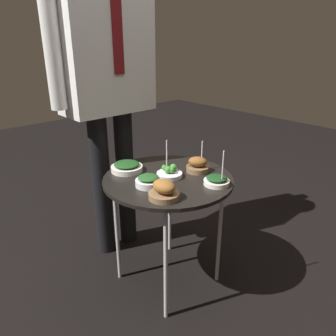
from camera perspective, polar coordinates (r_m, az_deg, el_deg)
The scene contains 9 objects.
ground_plane at distance 1.96m, azimuth -0.00°, elevation -18.59°, with size 8.00×8.00×0.00m, color black.
serving_cart at distance 1.64m, azimuth -0.00°, elevation -3.06°, with size 0.65×0.65×0.62m.
bowl_broccoli_back_right at distance 1.63m, azimuth 0.22°, elevation -0.81°, with size 0.13×0.13×0.18m.
bowl_spinach_far_rim at distance 1.71m, azimuth -7.19°, elevation 0.17°, with size 0.16×0.16×0.05m.
bowl_roast_front_center at distance 1.69m, azimuth 5.17°, elevation 0.47°, with size 0.12×0.12×0.16m.
bowl_spinach_mid_left at distance 1.55m, azimuth 8.48°, elevation -2.17°, with size 0.12×0.12×0.18m.
bowl_spinach_mid_right at distance 1.53m, azimuth -3.45°, elevation -2.30°, with size 0.12×0.12×0.05m.
bowl_roast_near_rim at distance 1.40m, azimuth -0.71°, elevation -3.97°, with size 0.14×0.14×0.08m.
waiter_figure at distance 1.86m, azimuth -10.74°, elevation 17.10°, with size 0.66×0.25×1.78m.
Camera 1 is at (-1.01, -1.09, 1.27)m, focal length 35.00 mm.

